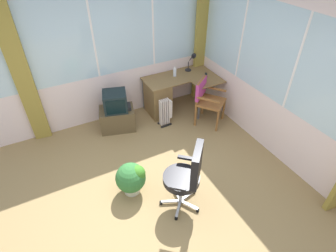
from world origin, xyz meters
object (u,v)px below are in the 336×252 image
Objects in this scene: tv_remote at (206,75)px; spray_bottle at (175,71)px; wooden_armchair at (205,96)px; space_heater at (166,112)px; office_chair at (188,174)px; tv_on_stand at (117,113)px; potted_plant at (132,178)px; desk_lamp at (193,60)px; desk at (161,95)px.

spray_bottle is at bearing -171.98° from tv_remote.
wooden_armchair is 0.82m from space_heater.
tv_remote is 1.15m from space_heater.
office_chair is 1.37× the size of tv_on_stand.
spray_bottle reaches higher than potted_plant.
spray_bottle is at bearing 65.12° from office_chair.
potted_plant is at bearing -139.86° from desk_lamp.
potted_plant is (-2.10, -1.77, -0.69)m from desk_lamp.
desk is 9.60× the size of tv_remote.
desk is 2.79× the size of potted_plant.
potted_plant is (-1.66, -1.73, -0.55)m from spray_bottle.
spray_bottle is at bearing 6.73° from tv_on_stand.
office_chair is 0.89m from potted_plant.
spray_bottle reaches higher than tv_remote.
wooden_armchair reaches higher than desk.
tv_on_stand reaches higher than tv_remote.
desk is 0.46m from space_heater.
desk_lamp is 0.88m from wooden_armchair.
tv_on_stand is at bearing 96.80° from office_chair.
tv_on_stand is at bearing 159.72° from space_heater.
desk_lamp is 0.47m from spray_bottle.
desk_lamp is 0.48× the size of tv_on_stand.
tv_remote is (0.14, -0.30, -0.24)m from desk_lamp.
potted_plant is at bearing -133.83° from space_heater.
desk_lamp reaches higher than spray_bottle.
desk is at bearing 71.97° from office_chair.
space_heater is at bearing -133.51° from spray_bottle.
space_heater is 1.12× the size of potted_plant.
tv_remote reaches higher than potted_plant.
wooden_armchair is 1.76× the size of potted_plant.
space_heater is (0.87, -0.32, -0.06)m from tv_on_stand.
tv_remote is at bearing 51.08° from office_chair.
office_chair is 1.96m from space_heater.
wooden_armchair is (0.61, -0.67, 0.18)m from desk.
wooden_armchair reaches higher than tv_remote.
spray_bottle is 2.46m from potted_plant.
space_heater is at bearing -135.80° from tv_remote.
potted_plant is at bearing -133.74° from spray_bottle.
tv_remote is 2.63m from office_chair.
tv_on_stand is (-1.33, -0.16, -0.49)m from spray_bottle.
wooden_armchair is at bearing 27.60° from potted_plant.
desk_lamp is 1.89m from tv_on_stand.
spray_bottle is at bearing 8.82° from desk.
office_chair is at bearing -83.20° from tv_on_stand.
spray_bottle is at bearing 46.49° from space_heater.
desk is 1.00m from tv_remote.
potted_plant is (-1.32, -1.68, -0.11)m from desk.
office_chair is (-0.73, -2.26, 0.23)m from desk.
potted_plant is (-0.59, 0.57, -0.34)m from office_chair.
spray_bottle reaches higher than wooden_armchair.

